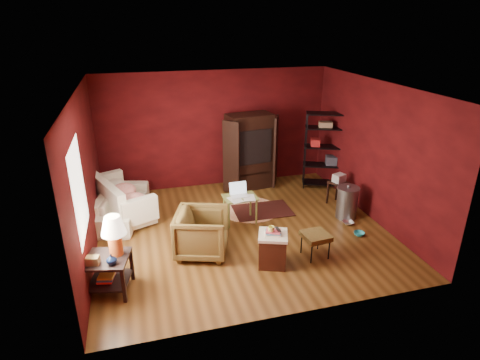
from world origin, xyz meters
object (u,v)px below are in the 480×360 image
at_px(hamper, 273,248).
at_px(wire_shelving, 324,147).
at_px(sofa, 121,200).
at_px(armchair, 202,231).
at_px(tv_armoire, 250,150).
at_px(laptop_desk, 240,199).
at_px(side_table, 111,247).

height_order(hamper, wire_shelving, wire_shelving).
relative_size(sofa, wire_shelving, 1.08).
relative_size(armchair, hamper, 1.34).
bearing_deg(tv_armoire, hamper, -107.80).
bearing_deg(sofa, laptop_desk, -97.00).
bearing_deg(armchair, side_table, 131.56).
distance_m(sofa, wire_shelving, 4.83).
bearing_deg(side_table, wire_shelving, 30.58).
distance_m(side_table, wire_shelving, 5.66).
bearing_deg(armchair, sofa, 55.15).
relative_size(sofa, hamper, 2.99).
height_order(sofa, laptop_desk, laptop_desk).
xyz_separation_m(laptop_desk, wire_shelving, (2.44, 1.27, 0.51)).
bearing_deg(sofa, side_table, -168.63).
height_order(sofa, hamper, sofa).
bearing_deg(sofa, armchair, -129.53).
relative_size(sofa, tv_armoire, 1.10).
height_order(side_table, tv_armoire, tv_armoire).
distance_m(hamper, tv_armoire, 3.42).
height_order(armchair, side_table, side_table).
distance_m(sofa, tv_armoire, 3.19).
bearing_deg(laptop_desk, armchair, -136.07).
bearing_deg(side_table, armchair, 23.34).
bearing_deg(wire_shelving, tv_armoire, -173.22).
distance_m(hamper, wire_shelving, 3.76).
bearing_deg(laptop_desk, side_table, -148.13).
distance_m(sofa, hamper, 3.51).
distance_m(sofa, side_table, 2.51).
distance_m(armchair, wire_shelving, 4.10).
relative_size(armchair, side_table, 0.73).
distance_m(sofa, laptop_desk, 2.50).
bearing_deg(sofa, hamper, -121.71).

